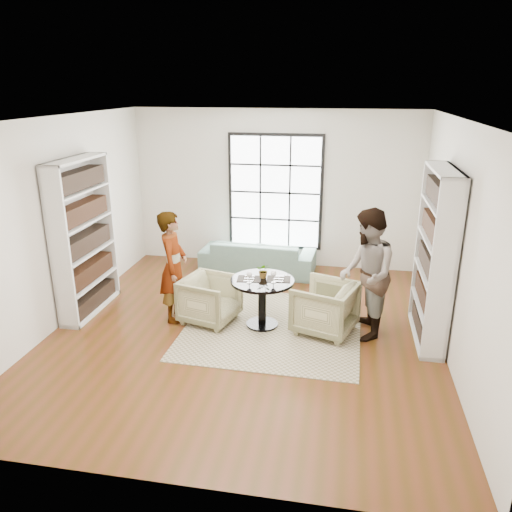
% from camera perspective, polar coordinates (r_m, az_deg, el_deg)
% --- Properties ---
extents(ground, '(6.00, 6.00, 0.00)m').
position_cam_1_polar(ground, '(7.35, -1.27, -8.60)').
color(ground, '#592B15').
extents(room_shell, '(6.00, 6.01, 6.00)m').
position_cam_1_polar(room_shell, '(7.37, -0.50, 2.05)').
color(room_shell, silver).
rests_on(room_shell, ground).
extents(rug, '(2.60, 2.60, 0.01)m').
position_cam_1_polar(rug, '(7.47, 1.93, -8.07)').
color(rug, tan).
rests_on(rug, ground).
extents(pedestal_table, '(0.92, 0.92, 0.74)m').
position_cam_1_polar(pedestal_table, '(7.29, 0.72, -4.19)').
color(pedestal_table, black).
rests_on(pedestal_table, ground).
extents(sofa, '(2.18, 0.94, 0.62)m').
position_cam_1_polar(sofa, '(9.49, 0.22, -0.02)').
color(sofa, gray).
rests_on(sofa, ground).
extents(armchair_left, '(0.94, 0.93, 0.71)m').
position_cam_1_polar(armchair_left, '(7.54, -5.27, -4.97)').
color(armchair_left, tan).
rests_on(armchair_left, ground).
extents(armchair_right, '(1.04, 1.02, 0.75)m').
position_cam_1_polar(armchair_right, '(7.26, 7.86, -5.87)').
color(armchair_right, tan).
rests_on(armchair_right, ground).
extents(person_left, '(0.47, 0.65, 1.69)m').
position_cam_1_polar(person_left, '(7.52, -9.42, -1.20)').
color(person_left, gray).
rests_on(person_left, ground).
extents(person_right, '(0.80, 0.97, 1.85)m').
position_cam_1_polar(person_right, '(7.06, 12.52, -2.08)').
color(person_right, gray).
rests_on(person_right, ground).
extents(placemat_left, '(0.36, 0.29, 0.01)m').
position_cam_1_polar(placemat_left, '(7.23, -0.79, -2.62)').
color(placemat_left, black).
rests_on(placemat_left, pedestal_table).
extents(placemat_right, '(0.36, 0.29, 0.01)m').
position_cam_1_polar(placemat_right, '(7.23, 2.61, -2.65)').
color(placemat_right, black).
rests_on(placemat_right, pedestal_table).
extents(cutlery_left, '(0.16, 0.23, 0.01)m').
position_cam_1_polar(cutlery_left, '(7.23, -0.79, -2.57)').
color(cutlery_left, silver).
rests_on(cutlery_left, placemat_left).
extents(cutlery_right, '(0.16, 0.23, 0.01)m').
position_cam_1_polar(cutlery_right, '(7.22, 2.61, -2.60)').
color(cutlery_right, silver).
rests_on(cutlery_right, placemat_right).
extents(wine_glass_left, '(0.08, 0.08, 0.18)m').
position_cam_1_polar(wine_glass_left, '(7.04, -0.78, -2.15)').
color(wine_glass_left, silver).
rests_on(wine_glass_left, pedestal_table).
extents(wine_glass_right, '(0.08, 0.08, 0.19)m').
position_cam_1_polar(wine_glass_right, '(7.06, 2.01, -2.06)').
color(wine_glass_right, silver).
rests_on(wine_glass_right, pedestal_table).
extents(flower_centerpiece, '(0.20, 0.18, 0.22)m').
position_cam_1_polar(flower_centerpiece, '(7.24, 0.89, -1.68)').
color(flower_centerpiece, gray).
rests_on(flower_centerpiece, pedestal_table).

